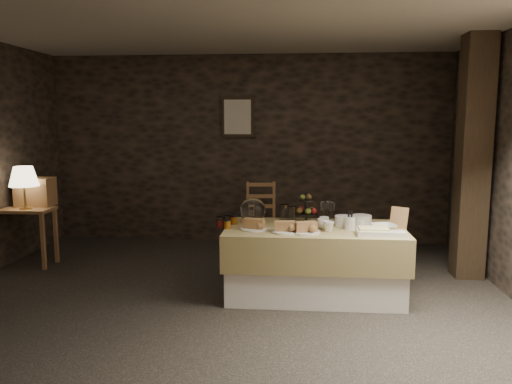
# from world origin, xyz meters

# --- Properties ---
(ground_plane) EXTENTS (5.50, 5.00, 0.01)m
(ground_plane) POSITION_xyz_m (0.00, 0.00, 0.00)
(ground_plane) COLOR black
(ground_plane) RESTS_ON ground
(room_shell) EXTENTS (5.52, 5.02, 2.60)m
(room_shell) POSITION_xyz_m (0.00, 0.00, 1.56)
(room_shell) COLOR black
(room_shell) RESTS_ON ground
(buffet_table) EXTENTS (1.72, 0.91, 0.68)m
(buffet_table) POSITION_xyz_m (0.85, 0.31, 0.39)
(buffet_table) COLOR white
(buffet_table) RESTS_ON ground_plane
(console_table) EXTENTS (0.64, 0.37, 0.69)m
(console_table) POSITION_xyz_m (-2.50, 1.05, 0.56)
(console_table) COLOR #9A6F3F
(console_table) RESTS_ON ground_plane
(table_lamp) EXTENTS (0.33, 0.33, 0.50)m
(table_lamp) POSITION_xyz_m (-2.45, 1.00, 1.06)
(table_lamp) COLOR tan
(table_lamp) RESTS_ON console_table
(wine_rack) EXTENTS (0.42, 0.26, 0.34)m
(wine_rack) POSITION_xyz_m (-2.45, 1.23, 0.86)
(wine_rack) COLOR #9A6F3F
(wine_rack) RESTS_ON console_table
(chair) EXTENTS (0.45, 0.44, 0.69)m
(chair) POSITION_xyz_m (0.21, 2.10, 0.39)
(chair) COLOR #9A6F3F
(chair) RESTS_ON ground_plane
(timber_column) EXTENTS (0.30, 0.30, 2.60)m
(timber_column) POSITION_xyz_m (2.55, 1.07, 1.30)
(timber_column) COLOR black
(timber_column) RESTS_ON ground_plane
(framed_picture) EXTENTS (0.45, 0.04, 0.55)m
(framed_picture) POSITION_xyz_m (-0.15, 2.47, 1.75)
(framed_picture) COLOR black
(framed_picture) RESTS_ON room_shell
(plate_stack_a) EXTENTS (0.19, 0.19, 0.10)m
(plate_stack_a) POSITION_xyz_m (1.15, 0.40, 0.73)
(plate_stack_a) COLOR white
(plate_stack_a) RESTS_ON buffet_table
(plate_stack_b) EXTENTS (0.20, 0.20, 0.08)m
(plate_stack_b) POSITION_xyz_m (1.33, 0.54, 0.72)
(plate_stack_b) COLOR white
(plate_stack_b) RESTS_ON buffet_table
(cutlery_holder) EXTENTS (0.10, 0.10, 0.12)m
(cutlery_holder) POSITION_xyz_m (1.18, 0.25, 0.74)
(cutlery_holder) COLOR white
(cutlery_holder) RESTS_ON buffet_table
(cup_a) EXTENTS (0.15, 0.15, 0.09)m
(cup_a) POSITION_xyz_m (0.93, 0.27, 0.73)
(cup_a) COLOR white
(cup_a) RESTS_ON buffet_table
(cup_b) EXTENTS (0.13, 0.13, 0.10)m
(cup_b) POSITION_xyz_m (0.98, 0.15, 0.73)
(cup_b) COLOR white
(cup_b) RESTS_ON buffet_table
(mug_c) EXTENTS (0.09, 0.09, 0.09)m
(mug_c) POSITION_xyz_m (0.95, 0.37, 0.73)
(mug_c) COLOR white
(mug_c) RESTS_ON buffet_table
(mug_d) EXTENTS (0.08, 0.08, 0.09)m
(mug_d) POSITION_xyz_m (1.28, 0.26, 0.72)
(mug_d) COLOR white
(mug_d) RESTS_ON buffet_table
(bowl) EXTENTS (0.28, 0.28, 0.06)m
(bowl) POSITION_xyz_m (1.50, 0.24, 0.71)
(bowl) COLOR white
(bowl) RESTS_ON buffet_table
(cake_dome) EXTENTS (0.26, 0.26, 0.26)m
(cake_dome) POSITION_xyz_m (0.24, 0.53, 0.78)
(cake_dome) COLOR #9A6F3F
(cake_dome) RESTS_ON buffet_table
(fruit_stand) EXTENTS (0.22, 0.22, 0.31)m
(fruit_stand) POSITION_xyz_m (0.78, 0.57, 0.80)
(fruit_stand) COLOR black
(fruit_stand) RESTS_ON buffet_table
(bread_platter_left) EXTENTS (0.26, 0.26, 0.11)m
(bread_platter_left) POSITION_xyz_m (0.28, 0.17, 0.72)
(bread_platter_left) COLOR white
(bread_platter_left) RESTS_ON buffet_table
(bread_platter_center) EXTENTS (0.26, 0.26, 0.11)m
(bread_platter_center) POSITION_xyz_m (0.58, 0.08, 0.72)
(bread_platter_center) COLOR white
(bread_platter_center) RESTS_ON buffet_table
(bread_platter_right) EXTENTS (0.26, 0.26, 0.11)m
(bread_platter_right) POSITION_xyz_m (0.76, 0.07, 0.72)
(bread_platter_right) COLOR white
(bread_platter_right) RESTS_ON buffet_table
(jam_jars) EXTENTS (0.20, 0.32, 0.07)m
(jam_jars) POSITION_xyz_m (-0.01, 0.33, 0.72)
(jam_jars) COLOR #53160F
(jam_jars) RESTS_ON buffet_table
(tart_dish) EXTENTS (0.30, 0.22, 0.07)m
(tart_dish) POSITION_xyz_m (1.37, 0.03, 0.71)
(tart_dish) COLOR white
(tart_dish) RESTS_ON buffet_table
(square_dish) EXTENTS (0.14, 0.14, 0.04)m
(square_dish) POSITION_xyz_m (1.58, -0.01, 0.70)
(square_dish) COLOR white
(square_dish) RESTS_ON buffet_table
(menu_frame) EXTENTS (0.18, 0.15, 0.22)m
(menu_frame) POSITION_xyz_m (1.66, 0.38, 0.77)
(menu_frame) COLOR #9A6F3F
(menu_frame) RESTS_ON buffet_table
(storage_jar_a) EXTENTS (0.10, 0.10, 0.16)m
(storage_jar_a) POSITION_xyz_m (0.55, 0.67, 0.76)
(storage_jar_a) COLOR white
(storage_jar_a) RESTS_ON buffet_table
(storage_jar_b) EXTENTS (0.09, 0.09, 0.14)m
(storage_jar_b) POSITION_xyz_m (0.63, 0.68, 0.75)
(storage_jar_b) COLOR white
(storage_jar_b) RESTS_ON buffet_table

